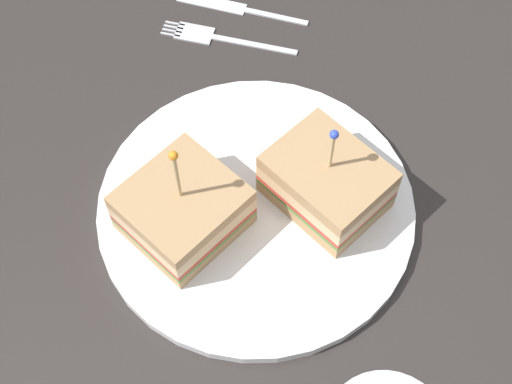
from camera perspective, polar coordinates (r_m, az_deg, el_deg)
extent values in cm
cube|color=#2D2826|center=(61.68, 0.00, -1.91)|extent=(100.79, 100.79, 2.00)
cylinder|color=white|center=(60.37, 0.00, -1.22)|extent=(26.15, 26.15, 1.00)
cube|color=tan|center=(59.91, 5.43, -0.22)|extent=(11.38, 10.99, 1.30)
cube|color=#478438|center=(59.19, 5.50, 0.19)|extent=(11.38, 10.99, 0.40)
cube|color=red|center=(58.81, 5.53, 0.42)|extent=(11.38, 10.99, 0.50)
cube|color=#E0B784|center=(58.05, 5.61, 0.88)|extent=(11.38, 10.99, 1.29)
cube|color=tan|center=(56.95, 5.71, 1.56)|extent=(11.38, 10.99, 1.30)
cylinder|color=tan|center=(54.96, 5.93, 2.90)|extent=(0.30, 0.30, 4.79)
sphere|color=blue|center=(53.00, 6.16, 4.34)|extent=(0.70, 0.70, 0.70)
cube|color=tan|center=(58.85, -5.59, -2.19)|extent=(11.49, 11.56, 1.16)
cube|color=#478438|center=(58.17, -5.66, -1.82)|extent=(11.49, 11.56, 0.40)
cube|color=red|center=(57.77, -5.69, -1.60)|extent=(11.49, 11.56, 0.50)
cube|color=#E0B784|center=(56.98, -5.77, -1.15)|extent=(11.49, 11.56, 1.34)
cube|color=tan|center=(55.90, -5.88, -0.51)|extent=(11.49, 11.56, 1.16)
cylinder|color=tan|center=(53.39, -6.16, 1.09)|extent=(0.30, 0.30, 5.90)
sphere|color=orange|center=(50.92, -6.47, 2.84)|extent=(0.70, 0.70, 0.70)
cube|color=silver|center=(71.41, -0.12, 11.47)|extent=(3.62, 8.07, 0.35)
cube|color=silver|center=(72.66, -4.83, 12.29)|extent=(3.36, 4.15, 0.35)
cube|color=silver|center=(73.71, -6.34, 12.98)|extent=(0.89, 1.93, 0.35)
cube|color=silver|center=(73.39, -6.46, 12.70)|extent=(0.89, 1.93, 0.35)
cube|color=silver|center=(73.07, -6.58, 12.42)|extent=(0.89, 1.93, 0.35)
cube|color=silver|center=(72.76, -6.70, 12.14)|extent=(0.89, 1.93, 0.35)
cube|color=silver|center=(74.11, 0.95, 13.70)|extent=(3.82, 7.71, 0.35)
cube|color=silver|center=(75.42, -3.48, 14.59)|extent=(4.18, 7.01, 0.24)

